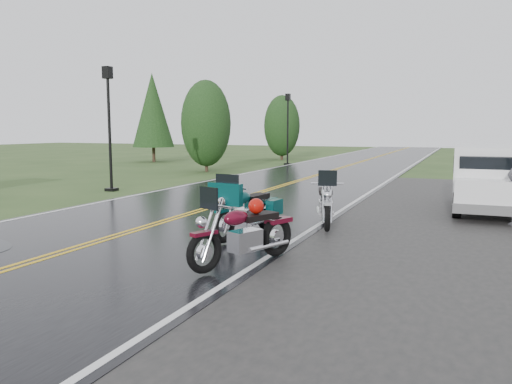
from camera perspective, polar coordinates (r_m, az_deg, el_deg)
ground at (r=11.15m, az=-17.63°, el=-5.59°), size 120.00×120.00×0.00m
road at (r=19.71m, az=1.62°, el=0.27°), size 8.00×100.00×0.04m
motorcycle_red at (r=8.13m, az=-5.95°, el=-4.95°), size 1.69×2.51×1.39m
motorcycle_teal at (r=10.25m, az=-3.69°, el=-2.28°), size 1.19×2.52×1.43m
motorcycle_silver at (r=11.49m, az=8.15°, el=-1.42°), size 1.52×2.50×1.39m
van_white at (r=14.38m, az=22.13°, el=1.00°), size 1.92×5.01×1.96m
lamp_post_near_left at (r=20.12m, az=-16.40°, el=6.94°), size 0.41×0.41×4.82m
lamp_post_far_left at (r=33.65m, az=3.64°, el=7.18°), size 0.41×0.41×4.78m
tree_left_mid at (r=28.27m, az=-5.72°, el=6.75°), size 2.80×2.80×4.38m
tree_left_far at (r=39.11m, az=2.97°, el=6.83°), size 2.78×2.78×4.28m
pine_left_far at (r=37.38m, az=-11.70°, el=8.19°), size 3.01×3.01×6.27m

